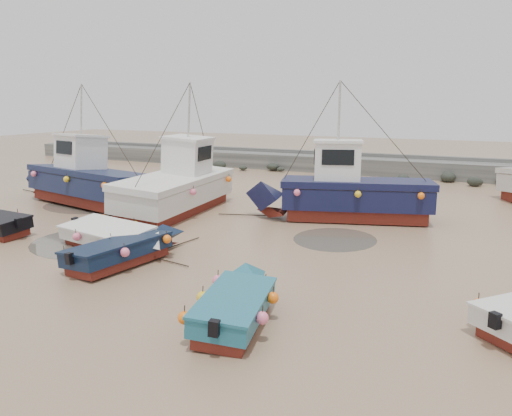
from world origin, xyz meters
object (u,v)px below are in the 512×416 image
Objects in this scene: person at (130,203)px; cabin_boat_2 at (343,191)px; dinghy_1 at (128,247)px; dinghy_5 at (114,234)px; cabin_boat_0 at (84,179)px; cabin_boat_1 at (181,185)px; dinghy_2 at (237,300)px.

cabin_boat_2 is at bearing 144.49° from person.
dinghy_5 is at bearing 153.37° from dinghy_1.
cabin_boat_1 is at bearing -69.53° from cabin_boat_0.
dinghy_2 is 11.78m from cabin_boat_2.
cabin_boat_1 is at bearing 117.70° from dinghy_2.
dinghy_5 is 10.34m from cabin_boat_2.
cabin_boat_0 is (-8.59, 6.95, 0.76)m from dinghy_1.
person is (-12.05, 10.66, -0.56)m from dinghy_2.
dinghy_5 is 8.74m from person.
cabin_boat_0 and cabin_boat_2 have the same top height.
cabin_boat_0 is at bearing 83.09° from cabin_boat_2.
cabin_boat_1 is (-1.47, 6.64, 0.76)m from dinghy_5.
dinghy_2 is at bearing -55.48° from cabin_boat_1.
dinghy_5 is (-1.51, 1.09, -0.00)m from dinghy_1.
dinghy_1 is at bearing 64.53° from dinghy_5.
dinghy_1 is 0.60× the size of cabin_boat_2.
cabin_boat_2 is (13.40, 2.30, 0.04)m from cabin_boat_0.
dinghy_1 is at bearing -116.46° from cabin_boat_0.
person is at bearing -45.72° from cabin_boat_0.
dinghy_2 is (5.44, -2.50, 0.01)m from dinghy_1.
cabin_boat_2 reaches higher than dinghy_2.
cabin_boat_1 reaches higher than dinghy_5.
dinghy_1 is 10.52m from person.
dinghy_5 is (-6.95, 3.59, -0.02)m from dinghy_2.
cabin_boat_0 is 13.59m from cabin_boat_2.
dinghy_5 is at bearing 125.58° from cabin_boat_2.
cabin_boat_0 is at bearing 150.33° from dinghy_1.
cabin_boat_1 is (-2.97, 7.73, 0.76)m from dinghy_1.
dinghy_1 is 10.45m from cabin_boat_2.
cabin_boat_1 is at bearing 132.24° from person.
dinghy_2 is 0.54× the size of cabin_boat_2.
person is (1.97, 1.22, -1.31)m from cabin_boat_0.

